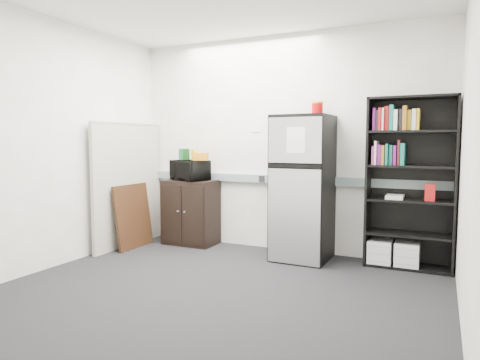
{
  "coord_description": "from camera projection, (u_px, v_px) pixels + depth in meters",
  "views": [
    {
      "loc": [
        1.83,
        -3.36,
        1.36
      ],
      "look_at": [
        -0.18,
        0.9,
        0.95
      ],
      "focal_mm": 32.0,
      "sensor_mm": 36.0,
      "label": 1
    }
  ],
  "objects": [
    {
      "name": "floor",
      "position": [
        216.0,
        292.0,
        3.92
      ],
      "size": [
        4.0,
        4.0,
        0.0
      ],
      "primitive_type": "plane",
      "color": "black",
      "rests_on": "ground"
    },
    {
      "name": "wall_back",
      "position": [
        282.0,
        144.0,
        5.38
      ],
      "size": [
        4.0,
        0.02,
        2.7
      ],
      "primitive_type": "cube",
      "color": "silver",
      "rests_on": "floor"
    },
    {
      "name": "wall_right",
      "position": [
        470.0,
        145.0,
        2.95
      ],
      "size": [
        0.02,
        3.5,
        2.7
      ],
      "primitive_type": "cube",
      "color": "silver",
      "rests_on": "floor"
    },
    {
      "name": "wall_left",
      "position": [
        54.0,
        144.0,
        4.65
      ],
      "size": [
        0.02,
        3.5,
        2.7
      ],
      "primitive_type": "cube",
      "color": "silver",
      "rests_on": "floor"
    },
    {
      "name": "electrical_raceway",
      "position": [
        281.0,
        179.0,
        5.39
      ],
      "size": [
        3.92,
        0.05,
        0.1
      ],
      "primitive_type": "cube",
      "color": "gray",
      "rests_on": "wall_back"
    },
    {
      "name": "wall_note",
      "position": [
        256.0,
        128.0,
        5.51
      ],
      "size": [
        0.14,
        0.0,
        0.1
      ],
      "primitive_type": "cube",
      "color": "white",
      "rests_on": "wall_back"
    },
    {
      "name": "bookshelf",
      "position": [
        408.0,
        179.0,
        4.61
      ],
      "size": [
        0.9,
        0.34,
        1.85
      ],
      "color": "black",
      "rests_on": "floor"
    },
    {
      "name": "cubicle_partition",
      "position": [
        128.0,
        185.0,
        5.63
      ],
      "size": [
        0.06,
        1.3,
        1.62
      ],
      "color": "gray",
      "rests_on": "floor"
    },
    {
      "name": "cabinet",
      "position": [
        191.0,
        212.0,
        5.75
      ],
      "size": [
        0.69,
        0.46,
        0.86
      ],
      "color": "black",
      "rests_on": "floor"
    },
    {
      "name": "microwave",
      "position": [
        190.0,
        170.0,
        5.68
      ],
      "size": [
        0.57,
        0.47,
        0.27
      ],
      "primitive_type": "imported",
      "rotation": [
        0.0,
        0.0,
        -0.33
      ],
      "color": "black",
      "rests_on": "cabinet"
    },
    {
      "name": "snack_box_a",
      "position": [
        182.0,
        154.0,
        5.76
      ],
      "size": [
        0.08,
        0.06,
        0.15
      ],
      "primitive_type": "cube",
      "rotation": [
        0.0,
        0.0,
        0.23
      ],
      "color": "#175028",
      "rests_on": "microwave"
    },
    {
      "name": "snack_box_b",
      "position": [
        186.0,
        154.0,
        5.73
      ],
      "size": [
        0.08,
        0.06,
        0.15
      ],
      "primitive_type": "cube",
      "rotation": [
        0.0,
        0.0,
        0.12
      ],
      "color": "#0C370E",
      "rests_on": "microwave"
    },
    {
      "name": "snack_box_c",
      "position": [
        194.0,
        155.0,
        5.67
      ],
      "size": [
        0.08,
        0.07,
        0.14
      ],
      "primitive_type": "cube",
      "rotation": [
        0.0,
        0.0,
        -0.29
      ],
      "color": "gold",
      "rests_on": "microwave"
    },
    {
      "name": "snack_bag",
      "position": [
        201.0,
        157.0,
        5.57
      ],
      "size": [
        0.2,
        0.15,
        0.1
      ],
      "primitive_type": "cube",
      "rotation": [
        0.0,
        0.0,
        0.29
      ],
      "color": "orange",
      "rests_on": "microwave"
    },
    {
      "name": "refrigerator",
      "position": [
        303.0,
        188.0,
        4.97
      ],
      "size": [
        0.64,
        0.67,
        1.68
      ],
      "rotation": [
        0.0,
        0.0,
        -0.02
      ],
      "color": "black",
      "rests_on": "floor"
    },
    {
      "name": "coffee_can",
      "position": [
        317.0,
        108.0,
        4.95
      ],
      "size": [
        0.13,
        0.13,
        0.18
      ],
      "color": "#A10708",
      "rests_on": "refrigerator"
    },
    {
      "name": "framed_poster",
      "position": [
        133.0,
        216.0,
        5.55
      ],
      "size": [
        0.15,
        0.64,
        0.82
      ],
      "rotation": [
        0.0,
        -0.13,
        0.0
      ],
      "color": "black",
      "rests_on": "floor"
    }
  ]
}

